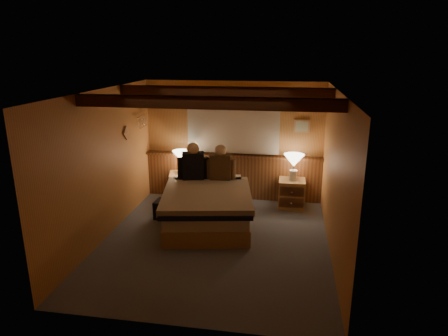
% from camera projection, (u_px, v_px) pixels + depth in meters
% --- Properties ---
extents(floor, '(4.20, 4.20, 0.00)m').
position_uv_depth(floor, '(215.00, 241.00, 6.46)').
color(floor, '#545C64').
rests_on(floor, ground).
extents(ceiling, '(4.20, 4.20, 0.00)m').
position_uv_depth(ceiling, '(214.00, 91.00, 5.78)').
color(ceiling, tan).
rests_on(ceiling, wall_back).
extents(wall_back, '(3.60, 0.00, 3.60)m').
position_uv_depth(wall_back, '(234.00, 141.00, 8.10)').
color(wall_back, '#C28745').
rests_on(wall_back, floor).
extents(wall_left, '(0.00, 4.20, 4.20)m').
position_uv_depth(wall_left, '(104.00, 165.00, 6.39)').
color(wall_left, '#C28745').
rests_on(wall_left, floor).
extents(wall_right, '(0.00, 4.20, 4.20)m').
position_uv_depth(wall_right, '(335.00, 176.00, 5.84)').
color(wall_right, '#C28745').
rests_on(wall_right, floor).
extents(wall_front, '(3.60, 0.00, 3.60)m').
position_uv_depth(wall_front, '(177.00, 228.00, 4.13)').
color(wall_front, '#C28745').
rests_on(wall_front, floor).
extents(wainscot, '(3.60, 0.23, 0.94)m').
position_uv_depth(wainscot, '(233.00, 175.00, 8.25)').
color(wainscot, brown).
rests_on(wainscot, wall_back).
extents(curtain_window, '(2.18, 0.09, 1.11)m').
position_uv_depth(curtain_window, '(233.00, 126.00, 7.95)').
color(curtain_window, '#432210').
rests_on(curtain_window, wall_back).
extents(ceiling_beams, '(3.60, 1.65, 0.16)m').
position_uv_depth(ceiling_beams, '(216.00, 96.00, 5.94)').
color(ceiling_beams, '#432210').
rests_on(ceiling_beams, ceiling).
extents(coat_rail, '(0.05, 0.55, 0.24)m').
position_uv_depth(coat_rail, '(142.00, 120.00, 7.74)').
color(coat_rail, white).
rests_on(coat_rail, wall_left).
extents(framed_print, '(0.30, 0.04, 0.25)m').
position_uv_depth(framed_print, '(302.00, 126.00, 7.77)').
color(framed_print, tan).
rests_on(framed_print, wall_back).
extents(bed, '(1.76, 2.12, 0.65)m').
position_uv_depth(bed, '(207.00, 207.00, 6.98)').
color(bed, '#AE774A').
rests_on(bed, floor).
extents(nightstand_left, '(0.60, 0.56, 0.57)m').
position_uv_depth(nightstand_left, '(183.00, 187.00, 8.18)').
color(nightstand_left, '#AE774A').
rests_on(nightstand_left, floor).
extents(nightstand_right, '(0.51, 0.46, 0.56)m').
position_uv_depth(nightstand_right, '(292.00, 193.00, 7.81)').
color(nightstand_right, '#AE774A').
rests_on(nightstand_right, floor).
extents(lamp_left, '(0.36, 0.36, 0.47)m').
position_uv_depth(lamp_left, '(181.00, 157.00, 8.04)').
color(lamp_left, silver).
rests_on(lamp_left, nightstand_left).
extents(lamp_right, '(0.39, 0.39, 0.51)m').
position_uv_depth(lamp_right, '(294.00, 162.00, 7.63)').
color(lamp_right, silver).
rests_on(lamp_right, nightstand_right).
extents(person_left, '(0.58, 0.32, 0.72)m').
position_uv_depth(person_left, '(193.00, 164.00, 7.44)').
color(person_left, black).
rests_on(person_left, bed).
extents(person_right, '(0.56, 0.24, 0.68)m').
position_uv_depth(person_right, '(221.00, 165.00, 7.43)').
color(person_right, '#4D361E').
rests_on(person_right, bed).
extents(duffel_bag, '(0.57, 0.36, 0.40)m').
position_uv_depth(duffel_bag, '(170.00, 209.00, 7.31)').
color(duffel_bag, black).
rests_on(duffel_bag, floor).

